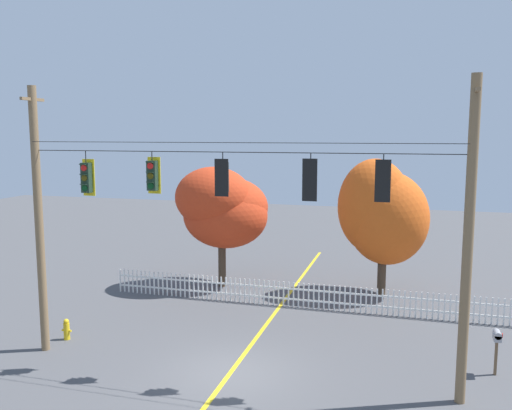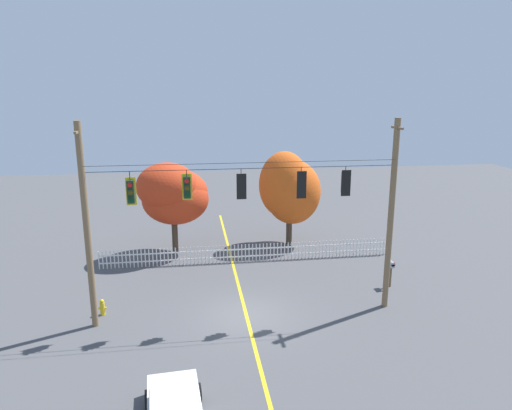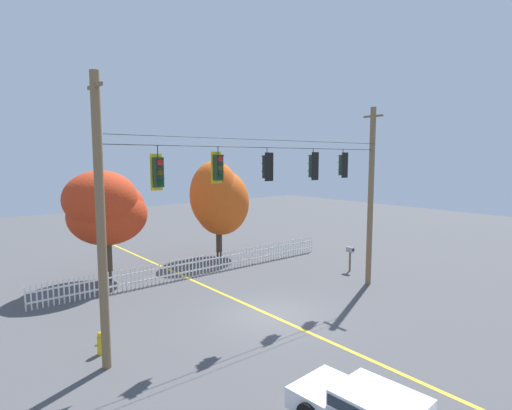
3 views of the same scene
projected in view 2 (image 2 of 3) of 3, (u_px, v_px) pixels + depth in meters
The scene contains 13 objects.
ground at pixel (246, 315), 21.91m from camera, with size 80.00×80.00×0.00m, color #4C4C4F.
lane_centerline_stripe at pixel (246, 315), 21.91m from camera, with size 0.16×36.00×0.01m, color gold.
signal_support_span at pixel (246, 221), 20.79m from camera, with size 13.97×1.10×9.11m.
traffic_signal_southbound_primary at pixel (131, 192), 19.76m from camera, with size 0.43×0.38×1.49m.
traffic_signal_westbound_side at pixel (187, 187), 20.06m from camera, with size 0.43×0.38×1.34m.
traffic_signal_eastbound_side at pixel (241, 186), 20.36m from camera, with size 0.43×0.38×1.33m.
traffic_signal_northbound_secondary at pixel (301, 184), 20.74m from camera, with size 0.43×0.38×1.38m.
traffic_signal_northbound_primary at pixel (345, 182), 21.02m from camera, with size 0.43×0.38×1.34m.
white_picket_fence at pixel (249, 253), 28.60m from camera, with size 17.89×0.06×1.11m.
autumn_maple_near_fence at pixel (173, 193), 29.41m from camera, with size 4.49×3.96×5.95m.
autumn_maple_mid at pixel (288, 188), 31.08m from camera, with size 4.18×3.54×6.40m.
fire_hydrant at pixel (102, 307), 21.86m from camera, with size 0.38×0.22×0.78m.
roadside_mailbox at pixel (391, 266), 24.80m from camera, with size 0.25×0.44×1.45m.
Camera 2 is at (-2.41, -19.85, 10.36)m, focal length 32.67 mm.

